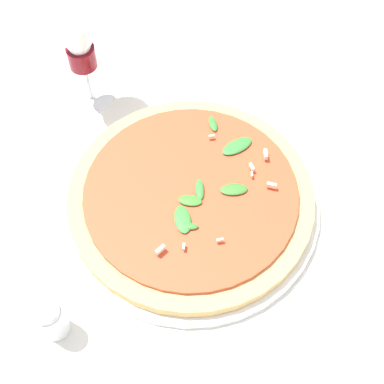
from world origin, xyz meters
name	(u,v)px	position (x,y,z in m)	size (l,w,h in m)	color
ground_plane	(196,208)	(0.00, 0.00, 0.00)	(6.00, 6.00, 0.00)	silver
pizza_arugula_main	(192,197)	(0.00, 0.01, 0.02)	(0.35, 0.35, 0.05)	white
wine_glass	(79,46)	(0.07, 0.25, 0.11)	(0.08, 0.08, 0.16)	white
shaker_pepper	(52,320)	(-0.24, 0.04, 0.03)	(0.03, 0.03, 0.07)	silver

